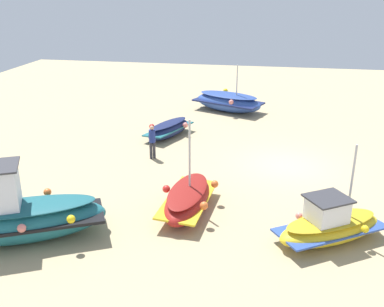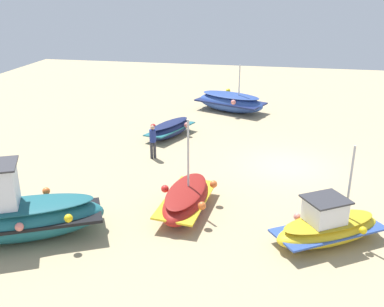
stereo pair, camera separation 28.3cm
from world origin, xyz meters
The scene contains 7 objects.
ground_plane centered at (0.00, 0.00, 0.00)m, with size 53.52×53.52×0.00m, color tan.
fishing_boat_0 centered at (-9.07, -3.74, 0.66)m, with size 3.64×5.11×3.18m.
fishing_boat_1 centered at (6.47, 1.31, 0.57)m, with size 3.37×4.08×3.38m.
fishing_boat_2 centered at (-3.14, -6.46, 0.46)m, with size 3.71×2.45×0.92m.
fishing_boat_3 centered at (5.30, -3.75, 0.52)m, with size 3.92×2.05×3.58m.
fishing_boat_4 centered at (8.25, -8.81, 0.88)m, with size 4.11×5.67×2.81m.
person_walking centered at (0.26, -6.48, 0.98)m, with size 0.32×0.32×1.70m.
Camera 1 is at (20.15, -0.88, 8.17)m, focal length 41.84 mm.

